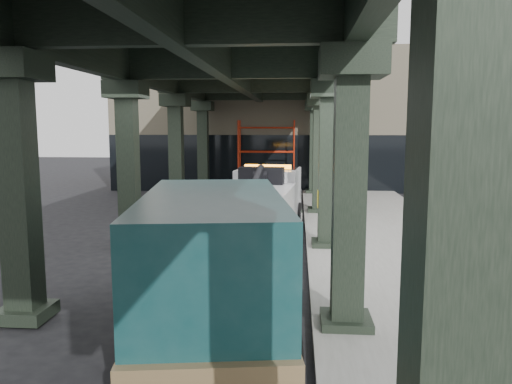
% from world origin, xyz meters
% --- Properties ---
extents(ground, '(90.00, 90.00, 0.00)m').
position_xyz_m(ground, '(0.00, 0.00, 0.00)').
color(ground, black).
rests_on(ground, ground).
extents(sidewalk, '(5.00, 40.00, 0.15)m').
position_xyz_m(sidewalk, '(4.50, 2.00, 0.07)').
color(sidewalk, gray).
rests_on(sidewalk, ground).
extents(lane_stripe, '(0.12, 38.00, 0.01)m').
position_xyz_m(lane_stripe, '(1.70, 2.00, 0.01)').
color(lane_stripe, silver).
rests_on(lane_stripe, ground).
extents(viaduct, '(7.40, 32.00, 6.40)m').
position_xyz_m(viaduct, '(-0.40, 2.00, 5.46)').
color(viaduct, black).
rests_on(viaduct, ground).
extents(building, '(22.00, 10.00, 8.00)m').
position_xyz_m(building, '(2.00, 20.00, 4.00)').
color(building, '#C6B793').
rests_on(building, ground).
extents(scaffolding, '(3.08, 0.88, 4.00)m').
position_xyz_m(scaffolding, '(0.00, 14.64, 2.11)').
color(scaffolding, red).
rests_on(scaffolding, ground).
extents(tow_truck, '(2.79, 7.72, 2.48)m').
position_xyz_m(tow_truck, '(0.52, 2.96, 1.21)').
color(tow_truck, black).
rests_on(tow_truck, ground).
extents(towed_van, '(3.27, 6.53, 2.54)m').
position_xyz_m(towed_van, '(0.23, -4.14, 1.36)').
color(towed_van, '#103A3C').
rests_on(towed_van, ground).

